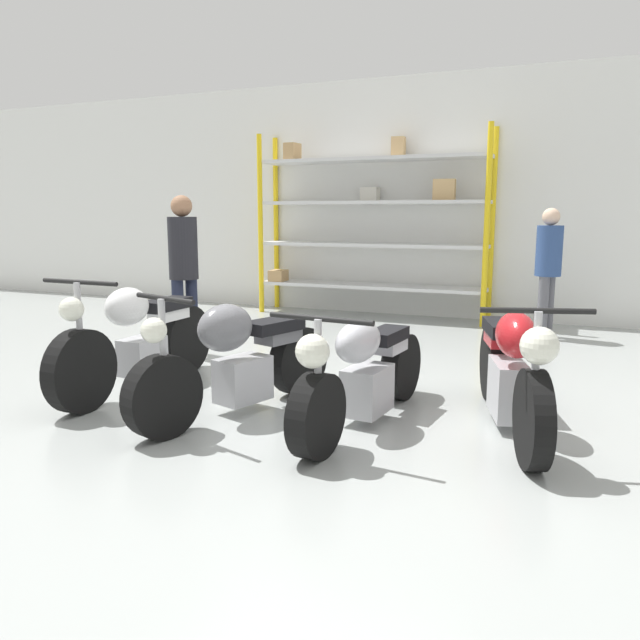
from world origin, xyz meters
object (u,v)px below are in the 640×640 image
(motorcycle_red, at_px, (511,370))
(person_near_rack, at_px, (183,262))
(motorcycle_silver, at_px, (363,373))
(person_browsing, at_px, (548,263))
(motorcycle_white, at_px, (138,340))
(shelving_rack, at_px, (370,221))
(motorcycle_grey, at_px, (237,360))

(motorcycle_red, bearing_deg, person_near_rack, -124.31)
(motorcycle_silver, relative_size, motorcycle_red, 1.00)
(motorcycle_silver, distance_m, person_browsing, 4.23)
(motorcycle_white, distance_m, person_browsing, 5.12)
(person_browsing, bearing_deg, shelving_rack, 2.95)
(motorcycle_white, bearing_deg, motorcycle_grey, 79.36)
(shelving_rack, relative_size, motorcycle_red, 1.74)
(motorcycle_white, distance_m, motorcycle_grey, 1.19)
(shelving_rack, bearing_deg, person_near_rack, -107.26)
(motorcycle_grey, xyz_separation_m, person_near_rack, (-1.60, 1.60, 0.61))
(shelving_rack, xyz_separation_m, motorcycle_red, (2.58, -4.51, -1.01))
(shelving_rack, distance_m, motorcycle_red, 5.29)
(motorcycle_white, xyz_separation_m, person_near_rack, (-0.44, 1.36, 0.59))
(motorcycle_white, bearing_deg, person_near_rack, -161.06)
(person_near_rack, bearing_deg, motorcycle_grey, 157.51)
(motorcycle_white, bearing_deg, shelving_rack, 173.84)
(motorcycle_silver, height_order, motorcycle_red, motorcycle_red)
(person_near_rack, bearing_deg, motorcycle_red, -174.97)
(shelving_rack, xyz_separation_m, motorcycle_silver, (1.56, -4.84, -1.06))
(motorcycle_white, bearing_deg, motorcycle_silver, 87.99)
(motorcycle_white, bearing_deg, motorcycle_red, 94.97)
(motorcycle_silver, height_order, person_browsing, person_browsing)
(shelving_rack, distance_m, person_browsing, 2.79)
(motorcycle_grey, xyz_separation_m, motorcycle_red, (2.03, 0.45, 0.01))
(person_browsing, bearing_deg, motorcycle_silver, 94.86)
(motorcycle_grey, xyz_separation_m, motorcycle_silver, (1.00, 0.12, -0.03))
(shelving_rack, distance_m, person_near_rack, 3.54)
(person_near_rack, bearing_deg, shelving_rack, -84.64)
(motorcycle_red, relative_size, person_near_rack, 1.17)
(motorcycle_white, xyz_separation_m, motorcycle_red, (3.19, 0.21, -0.01))
(shelving_rack, height_order, motorcycle_grey, shelving_rack)
(shelving_rack, relative_size, motorcycle_white, 1.73)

